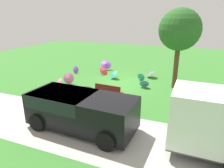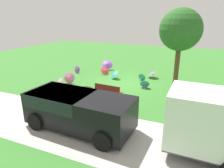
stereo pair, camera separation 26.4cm
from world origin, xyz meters
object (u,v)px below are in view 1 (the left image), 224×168
(parasol_red_3, at_px, (104,71))
(parasol_pink_1, at_px, (68,78))
(box_trailer_white, at_px, (222,123))
(parasol_purple_0, at_px, (75,70))
(park_bench, at_px, (108,92))
(parasol_pink_0, at_px, (58,83))
(parasol_purple_1, at_px, (106,64))
(van_dark, at_px, (78,108))
(shade_tree, at_px, (180,30))
(parasol_pink_2, at_px, (88,88))
(parasol_purple_2, at_px, (151,73))
(parasol_teal_2, at_px, (141,76))
(parasol_teal_3, at_px, (113,74))
(parasol_blue_0, at_px, (144,83))

(parasol_red_3, bearing_deg, parasol_pink_1, 65.57)
(box_trailer_white, relative_size, parasol_purple_0, 4.99)
(park_bench, xyz_separation_m, parasol_red_3, (2.35, -4.65, -0.14))
(parasol_pink_0, bearing_deg, parasol_pink_1, -100.27)
(parasol_pink_1, bearing_deg, parasol_red_3, -114.43)
(box_trailer_white, height_order, parasol_purple_1, box_trailer_white)
(box_trailer_white, bearing_deg, parasol_purple_0, -35.96)
(parasol_purple_0, bearing_deg, van_dark, 122.60)
(box_trailer_white, relative_size, shade_tree, 0.63)
(van_dark, bearing_deg, box_trailer_white, -179.26)
(parasol_purple_0, relative_size, parasol_pink_1, 0.76)
(parasol_pink_0, height_order, parasol_pink_2, parasol_pink_2)
(parasol_purple_2, relative_size, parasol_pink_2, 0.99)
(parasol_pink_0, xyz_separation_m, parasol_pink_2, (-2.43, 0.27, 0.05))
(parasol_purple_0, distance_m, parasol_teal_2, 5.62)
(parasol_pink_0, distance_m, parasol_red_3, 4.39)
(box_trailer_white, xyz_separation_m, parasol_teal_3, (6.66, -7.15, -0.98))
(parasol_blue_0, bearing_deg, parasol_pink_1, 13.20)
(van_dark, height_order, parasol_blue_0, van_dark)
(parasol_blue_0, bearing_deg, park_bench, 62.18)
(parasol_pink_1, bearing_deg, parasol_blue_0, -166.80)
(parasol_purple_1, xyz_separation_m, parasol_red_3, (-0.43, 1.41, -0.21))
(parasol_teal_3, bearing_deg, shade_tree, 175.05)
(van_dark, distance_m, parasol_pink_0, 5.60)
(van_dark, bearing_deg, parasol_teal_3, -80.02)
(van_dark, distance_m, parasol_purple_1, 9.83)
(parasol_teal_2, bearing_deg, parasol_pink_2, 59.08)
(park_bench, distance_m, parasol_purple_2, 5.43)
(van_dark, relative_size, parasol_teal_2, 7.74)
(parasol_pink_0, bearing_deg, shade_tree, -158.26)
(park_bench, relative_size, parasol_teal_3, 1.61)
(shade_tree, relative_size, parasol_blue_0, 7.20)
(parasol_teal_2, bearing_deg, parasol_red_3, -6.38)
(parasol_purple_0, distance_m, parasol_red_3, 2.44)
(parasol_blue_0, xyz_separation_m, parasol_teal_2, (0.58, -1.51, -0.02))
(parasol_teal_2, bearing_deg, parasol_purple_2, -117.31)
(shade_tree, distance_m, parasol_teal_2, 4.35)
(parasol_purple_1, relative_size, parasol_pink_2, 1.44)
(parasol_pink_1, xyz_separation_m, parasol_teal_3, (-2.51, -2.31, -0.05))
(parasol_pink_0, bearing_deg, parasol_purple_2, -138.64)
(parasol_purple_1, relative_size, parasol_pink_1, 1.45)
(shade_tree, height_order, parasol_pink_1, shade_tree)
(parasol_purple_1, distance_m, parasol_purple_2, 4.25)
(parasol_pink_0, xyz_separation_m, parasol_pink_1, (-0.18, -0.99, 0.05))
(van_dark, distance_m, park_bench, 3.38)
(box_trailer_white, height_order, shade_tree, shade_tree)
(parasol_pink_1, bearing_deg, parasol_purple_2, -144.32)
(parasol_purple_1, distance_m, parasol_pink_0, 5.62)
(van_dark, height_order, box_trailer_white, box_trailer_white)
(van_dark, bearing_deg, parasol_purple_1, -73.40)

